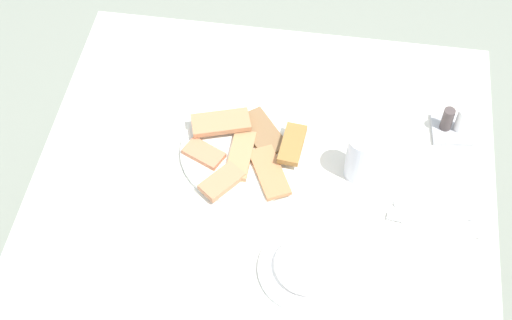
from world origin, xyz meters
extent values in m
plane|color=gray|center=(0.00, 0.00, 0.00)|extent=(6.00, 6.00, 0.00)
cube|color=silver|center=(0.00, 0.00, 0.72)|extent=(1.02, 0.95, 0.02)
cylinder|color=#4C4757|center=(-0.45, -0.42, 0.35)|extent=(0.04, 0.04, 0.70)
cylinder|color=#4C4757|center=(0.45, -0.42, 0.35)|extent=(0.04, 0.04, 0.70)
cylinder|color=white|center=(0.05, -0.07, 0.73)|extent=(0.29, 0.29, 0.01)
cube|color=#BB7B54|center=(0.09, 0.03, 0.75)|extent=(0.10, 0.11, 0.02)
cube|color=olive|center=(0.02, -0.12, 0.75)|extent=(0.14, 0.15, 0.01)
cube|color=tan|center=(0.12, -0.12, 0.76)|extent=(0.15, 0.10, 0.01)
cube|color=tan|center=(0.06, -0.04, 0.75)|extent=(0.05, 0.13, 0.01)
cube|color=#9F6E36|center=(-0.05, -0.08, 0.76)|extent=(0.06, 0.11, 0.01)
cube|color=#C97954|center=(0.14, -0.04, 0.75)|extent=(0.10, 0.08, 0.01)
cube|color=#B8784C|center=(-0.01, -0.01, 0.75)|extent=(0.11, 0.15, 0.01)
cylinder|color=white|center=(-0.12, 0.21, 0.73)|extent=(0.20, 0.20, 0.01)
ellipsoid|color=white|center=(-0.12, 0.21, 0.75)|extent=(0.18, 0.18, 0.04)
cylinder|color=silver|center=(-0.21, -0.05, 0.79)|extent=(0.09, 0.09, 0.12)
cube|color=white|center=(-0.37, 0.05, 0.73)|extent=(0.18, 0.18, 0.00)
cube|color=silver|center=(-0.37, 0.03, 0.73)|extent=(0.17, 0.03, 0.00)
cube|color=silver|center=(-0.37, 0.07, 0.73)|extent=(0.20, 0.04, 0.00)
cube|color=#B2B2B7|center=(-0.41, -0.20, 0.73)|extent=(0.10, 0.10, 0.01)
cylinder|color=white|center=(-0.43, -0.20, 0.77)|extent=(0.03, 0.03, 0.07)
cylinder|color=#4A3E3D|center=(-0.40, -0.20, 0.77)|extent=(0.03, 0.03, 0.06)
camera|label=1|loc=(-0.12, 0.95, 2.09)|focal=52.67mm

